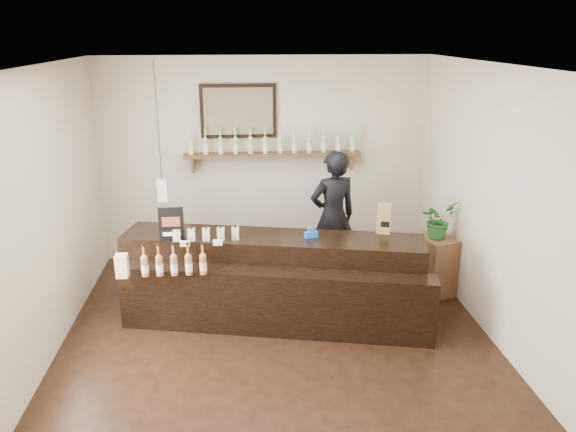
# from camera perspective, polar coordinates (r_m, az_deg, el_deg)

# --- Properties ---
(ground) EXTENTS (5.00, 5.00, 0.00)m
(ground) POSITION_cam_1_polar(r_m,az_deg,el_deg) (6.00, -0.99, -12.83)
(ground) COLOR black
(ground) RESTS_ON ground
(room_shell) EXTENTS (5.00, 5.00, 5.00)m
(room_shell) POSITION_cam_1_polar(r_m,az_deg,el_deg) (5.32, -1.09, 3.06)
(room_shell) COLOR beige
(room_shell) RESTS_ON ground
(back_wall_decor) EXTENTS (2.66, 0.96, 1.69)m
(back_wall_decor) POSITION_cam_1_polar(r_m,az_deg,el_deg) (7.62, -3.46, 8.11)
(back_wall_decor) COLOR brown
(back_wall_decor) RESTS_ON ground
(counter) EXTENTS (3.40, 1.59, 1.10)m
(counter) POSITION_cam_1_polar(r_m,az_deg,el_deg) (6.30, -1.58, -6.69)
(counter) COLOR black
(counter) RESTS_ON ground
(promo_sign) EXTENTS (0.27, 0.03, 0.37)m
(promo_sign) POSITION_cam_1_polar(r_m,az_deg,el_deg) (6.16, -11.77, -0.83)
(promo_sign) COLOR black
(promo_sign) RESTS_ON counter
(paper_bag) EXTENTS (0.18, 0.16, 0.34)m
(paper_bag) POSITION_cam_1_polar(r_m,az_deg,el_deg) (6.36, 9.72, -0.27)
(paper_bag) COLOR olive
(paper_bag) RESTS_ON counter
(tape_dispenser) EXTENTS (0.15, 0.08, 0.12)m
(tape_dispenser) POSITION_cam_1_polar(r_m,az_deg,el_deg) (6.17, 2.37, -1.80)
(tape_dispenser) COLOR blue
(tape_dispenser) RESTS_ON counter
(side_cabinet) EXTENTS (0.50, 0.58, 0.73)m
(side_cabinet) POSITION_cam_1_polar(r_m,az_deg,el_deg) (7.15, 14.62, -4.83)
(side_cabinet) COLOR brown
(side_cabinet) RESTS_ON ground
(potted_plant) EXTENTS (0.53, 0.52, 0.45)m
(potted_plant) POSITION_cam_1_polar(r_m,az_deg,el_deg) (6.95, 15.01, -0.36)
(potted_plant) COLOR #265F26
(potted_plant) RESTS_ON side_cabinet
(shopkeeper) EXTENTS (0.81, 0.65, 1.94)m
(shopkeeper) POSITION_cam_1_polar(r_m,az_deg,el_deg) (7.10, 4.60, 0.77)
(shopkeeper) COLOR black
(shopkeeper) RESTS_ON ground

